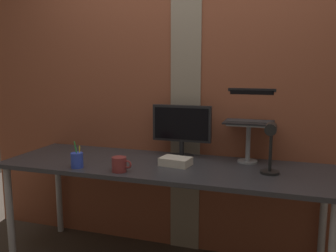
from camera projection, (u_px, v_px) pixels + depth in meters
The scene contains 9 objects.
brick_wall_back at pixel (197, 88), 2.81m from camera, with size 3.69×0.16×2.54m.
desk at pixel (163, 174), 2.55m from camera, with size 2.24×0.71×0.77m.
monitor at pixel (182, 127), 2.70m from camera, with size 0.44×0.18×0.38m.
laptop_stand at pixel (248, 136), 2.56m from camera, with size 0.28×0.22×0.28m.
laptop at pixel (250, 113), 2.60m from camera, with size 0.33×0.28×0.23m.
desk_lamp at pixel (271, 143), 2.24m from camera, with size 0.12×0.20×0.33m.
pen_cup at pixel (77, 160), 2.45m from camera, with size 0.08×0.08×0.18m.
coffee_mug at pixel (119, 164), 2.35m from camera, with size 0.13×0.09×0.10m.
paper_clutter_stack at pixel (176, 161), 2.50m from camera, with size 0.20×0.14×0.05m, color silver.
Camera 1 is at (0.67, -2.31, 1.44)m, focal length 39.66 mm.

